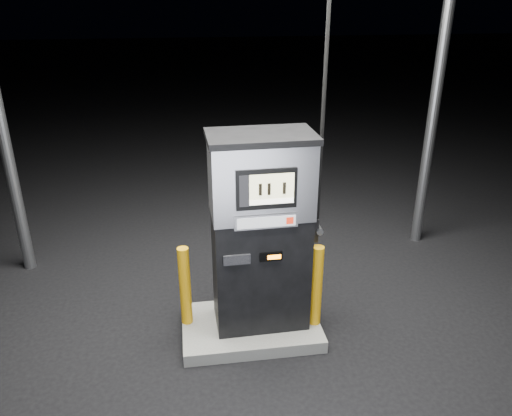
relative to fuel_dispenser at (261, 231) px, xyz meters
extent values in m
plane|color=black|center=(-0.13, -0.04, -1.31)|extent=(80.00, 80.00, 0.00)
cube|color=#5F5E5A|center=(-0.13, -0.04, -1.24)|extent=(1.60, 1.00, 0.15)
cylinder|color=gray|center=(2.87, 1.96, 0.94)|extent=(0.16, 0.16, 4.50)
cube|color=black|center=(-0.01, 0.00, -0.48)|extent=(1.06, 0.63, 1.38)
cube|color=#ACACB3|center=(-0.01, 0.00, 0.62)|extent=(1.08, 0.65, 0.83)
cube|color=black|center=(-0.01, 0.00, 1.07)|extent=(1.12, 0.69, 0.07)
cube|color=black|center=(0.00, -0.32, 0.62)|extent=(0.62, 0.05, 0.42)
cube|color=beige|center=(0.05, -0.33, 0.65)|extent=(0.45, 0.01, 0.26)
cube|color=white|center=(0.05, -0.33, 0.49)|extent=(0.45, 0.01, 0.06)
cube|color=#ACACB3|center=(0.00, -0.32, 0.27)|extent=(0.66, 0.05, 0.15)
cube|color=#A6A9AE|center=(0.00, -0.33, 0.27)|extent=(0.60, 0.02, 0.12)
cube|color=red|center=(0.24, -0.33, 0.27)|extent=(0.08, 0.00, 0.08)
cube|color=black|center=(0.06, -0.31, -0.15)|extent=(0.24, 0.03, 0.10)
cube|color=orange|center=(0.09, -0.32, -0.15)|extent=(0.14, 0.01, 0.05)
cube|color=black|center=(-0.31, -0.32, -0.15)|extent=(0.29, 0.03, 0.11)
cube|color=black|center=(0.57, 0.02, -0.01)|extent=(0.11, 0.20, 0.27)
cylinder|color=gray|center=(0.64, 0.02, -0.01)|extent=(0.08, 0.24, 0.08)
cylinder|color=black|center=(0.62, -0.04, 1.83)|extent=(0.04, 0.04, 3.41)
cylinder|color=orange|center=(-0.87, 0.08, -0.67)|extent=(0.13, 0.13, 0.98)
cylinder|color=orange|center=(0.61, -0.16, -0.66)|extent=(0.17, 0.17, 1.00)
camera|label=1|loc=(-0.78, -4.84, 2.43)|focal=35.00mm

